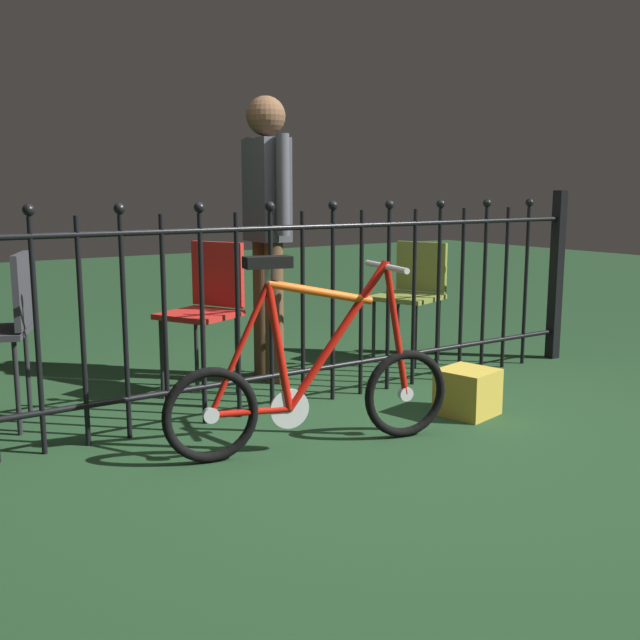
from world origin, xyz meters
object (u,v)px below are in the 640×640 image
object	(u,v)px
bicycle	(312,384)
chair_olive	(413,288)
chair_red	(207,302)
person_visitor	(267,213)
chair_charcoal	(3,321)
display_crate	(468,392)

from	to	relation	value
bicycle	chair_olive	world-z (taller)	bicycle
chair_olive	chair_red	distance (m)	1.54
chair_olive	chair_red	size ratio (longest dim) A/B	0.93
chair_red	person_visitor	bearing A→B (deg)	10.27
chair_red	chair_charcoal	bearing A→B (deg)	-179.16
chair_red	chair_charcoal	distance (m)	1.09
chair_red	person_visitor	distance (m)	0.66
chair_charcoal	display_crate	world-z (taller)	chair_charcoal
chair_olive	chair_red	world-z (taller)	chair_red
bicycle	chair_charcoal	bearing A→B (deg)	133.81
bicycle	chair_charcoal	size ratio (longest dim) A/B	1.55
person_visitor	display_crate	world-z (taller)	person_visitor
chair_charcoal	person_visitor	bearing A→B (deg)	3.59
bicycle	display_crate	size ratio (longest dim) A/B	5.05
chair_olive	display_crate	world-z (taller)	chair_olive
bicycle	chair_olive	distance (m)	1.94
bicycle	display_crate	world-z (taller)	bicycle
display_crate	bicycle	bearing A→B (deg)	179.29
bicycle	person_visitor	world-z (taller)	person_visitor
chair_red	chair_charcoal	xyz separation A→B (m)	(-1.09, -0.02, 0.00)
chair_charcoal	bicycle	bearing A→B (deg)	-46.19
bicycle	display_crate	xyz separation A→B (m)	(0.95, -0.01, -0.18)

